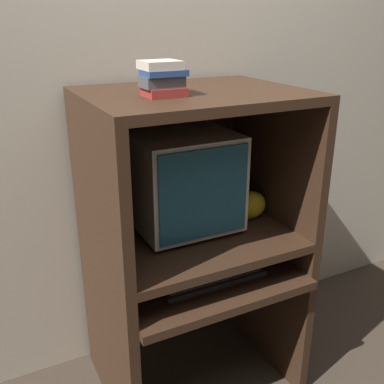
{
  "coord_description": "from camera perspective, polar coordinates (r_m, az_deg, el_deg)",
  "views": [
    {
      "loc": [
        -0.78,
        -1.19,
        1.6
      ],
      "look_at": [
        -0.01,
        0.33,
        0.94
      ],
      "focal_mm": 42.0,
      "sensor_mm": 36.0,
      "label": 1
    }
  ],
  "objects": [
    {
      "name": "wall_back",
      "position": [
        2.08,
        -4.82,
        12.79
      ],
      "size": [
        6.0,
        0.06,
        2.6
      ],
      "color": "beige",
      "rests_on": "ground_plane"
    },
    {
      "name": "desk_base",
      "position": [
        2.07,
        0.68,
        -14.92
      ],
      "size": [
        0.83,
        0.69,
        0.61
      ],
      "color": "#382316",
      "rests_on": "ground_plane"
    },
    {
      "name": "desk_monitor_shelf",
      "position": [
        1.91,
        0.18,
        -5.92
      ],
      "size": [
        0.83,
        0.66,
        0.15
      ],
      "color": "#382316",
      "rests_on": "desk_base"
    },
    {
      "name": "hutch_upper",
      "position": [
        1.79,
        -0.26,
        6.49
      ],
      "size": [
        0.83,
        0.66,
        0.58
      ],
      "color": "#382316",
      "rests_on": "desk_monitor_shelf"
    },
    {
      "name": "crt_monitor",
      "position": [
        1.87,
        -1.53,
        1.72
      ],
      "size": [
        0.41,
        0.44,
        0.41
      ],
      "color": "beige",
      "rests_on": "desk_monitor_shelf"
    },
    {
      "name": "keyboard",
      "position": [
        1.85,
        2.48,
        -10.66
      ],
      "size": [
        0.44,
        0.16,
        0.03
      ],
      "color": "#2D2D30",
      "rests_on": "desk_base"
    },
    {
      "name": "mouse",
      "position": [
        1.99,
        10.1,
        -8.42
      ],
      "size": [
        0.07,
        0.05,
        0.03
      ],
      "color": "black",
      "rests_on": "desk_base"
    },
    {
      "name": "snack_bag",
      "position": [
        2.01,
        7.32,
        -1.65
      ],
      "size": [
        0.15,
        0.11,
        0.12
      ],
      "color": "gold",
      "rests_on": "desk_monitor_shelf"
    },
    {
      "name": "book_stack",
      "position": [
        1.58,
        -3.79,
        14.16
      ],
      "size": [
        0.15,
        0.12,
        0.12
      ],
      "color": "maroon",
      "rests_on": "hutch_upper"
    }
  ]
}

